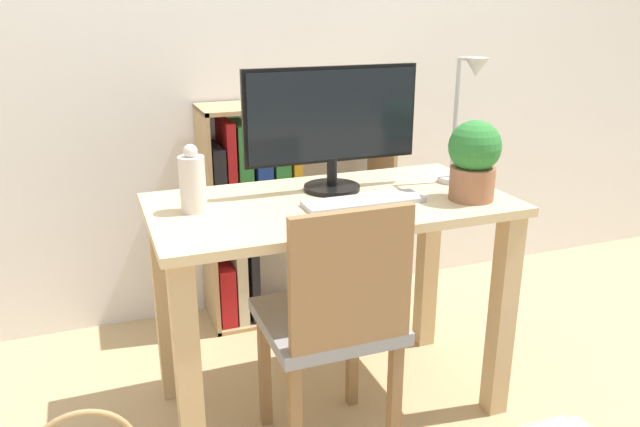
% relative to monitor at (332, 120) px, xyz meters
% --- Properties ---
extents(ground_plane, '(10.00, 10.00, 0.00)m').
position_rel_monitor_xyz_m(ground_plane, '(-0.05, -0.11, -1.02)').
color(ground_plane, tan).
extents(wall_back, '(8.00, 0.05, 2.60)m').
position_rel_monitor_xyz_m(wall_back, '(-0.05, 0.80, 0.28)').
color(wall_back, white).
rests_on(wall_back, ground_plane).
extents(desk, '(1.18, 0.61, 0.77)m').
position_rel_monitor_xyz_m(desk, '(-0.05, -0.11, -0.41)').
color(desk, '#D8BC8C').
rests_on(desk, ground_plane).
extents(monitor, '(0.61, 0.19, 0.42)m').
position_rel_monitor_xyz_m(monitor, '(0.00, 0.00, 0.00)').
color(monitor, black).
rests_on(monitor, desk).
extents(keyboard, '(0.40, 0.12, 0.02)m').
position_rel_monitor_xyz_m(keyboard, '(0.04, -0.19, -0.23)').
color(keyboard, '#B2B2B7').
rests_on(keyboard, desk).
extents(vase, '(0.08, 0.08, 0.21)m').
position_rel_monitor_xyz_m(vase, '(-0.49, -0.07, -0.15)').
color(vase, silver).
rests_on(vase, desk).
extents(desk_lamp, '(0.10, 0.19, 0.45)m').
position_rel_monitor_xyz_m(desk_lamp, '(0.44, -0.12, 0.03)').
color(desk_lamp, '#B7B7BC').
rests_on(desk_lamp, desk).
extents(potted_plant, '(0.17, 0.17, 0.26)m').
position_rel_monitor_xyz_m(potted_plant, '(0.39, -0.26, -0.10)').
color(potted_plant, '#9E6647').
rests_on(potted_plant, desk).
extents(chair, '(0.40, 0.40, 0.87)m').
position_rel_monitor_xyz_m(chair, '(-0.14, -0.37, -0.53)').
color(chair, gray).
rests_on(chair, ground_plane).
extents(bookshelf, '(0.85, 0.28, 0.98)m').
position_rel_monitor_xyz_m(bookshelf, '(-0.07, 0.62, -0.50)').
color(bookshelf, tan).
rests_on(bookshelf, ground_plane).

